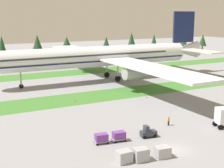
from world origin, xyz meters
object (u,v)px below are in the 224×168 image
(uld_container_0, at_px, (141,155))
(uld_container_1, at_px, (124,157))
(cargo_dolly_second, at_px, (101,138))
(taxiway_marker_0, at_px, (75,100))
(airliner, at_px, (106,56))
(cargo_dolly_lead, at_px, (119,135))
(ground_crew_marshaller, at_px, (169,120))
(taxiway_marker_1, at_px, (147,97))
(baggage_tug, at_px, (148,132))
(uld_container_2, at_px, (162,152))

(uld_container_0, xyz_separation_m, uld_container_1, (-2.26, 0.63, -0.06))
(cargo_dolly_second, xyz_separation_m, uld_container_1, (-0.28, -7.40, -0.09))
(uld_container_0, bearing_deg, taxiway_marker_0, 83.59)
(airliner, distance_m, cargo_dolly_lead, 50.53)
(airliner, relative_size, cargo_dolly_second, 35.81)
(uld_container_0, bearing_deg, ground_crew_marshaller, 38.61)
(ground_crew_marshaller, relative_size, taxiway_marker_1, 3.22)
(ground_crew_marshaller, distance_m, uld_container_0, 15.88)
(cargo_dolly_second, height_order, uld_container_0, uld_container_0)
(airliner, distance_m, taxiway_marker_0, 27.77)
(airliner, height_order, ground_crew_marshaller, airliner)
(baggage_tug, relative_size, cargo_dolly_lead, 1.15)
(cargo_dolly_lead, xyz_separation_m, cargo_dolly_second, (-2.87, 0.44, 0.00))
(taxiway_marker_1, bearing_deg, uld_container_1, -129.06)
(baggage_tug, relative_size, uld_container_1, 1.38)
(airliner, xyz_separation_m, cargo_dolly_lead, (-21.14, -45.43, -6.52))
(airliner, xyz_separation_m, baggage_tug, (-16.17, -46.19, -6.62))
(uld_container_0, relative_size, taxiway_marker_0, 3.43)
(baggage_tug, height_order, uld_container_0, baggage_tug)
(cargo_dolly_second, height_order, taxiway_marker_0, cargo_dolly_second)
(cargo_dolly_lead, distance_m, taxiway_marker_1, 28.24)
(baggage_tug, xyz_separation_m, uld_container_2, (-2.62, -7.34, -0.03))
(uld_container_1, bearing_deg, baggage_tug, 37.41)
(taxiway_marker_1, bearing_deg, airliner, 85.67)
(airliner, xyz_separation_m, ground_crew_marshaller, (-9.62, -43.11, -6.49))
(ground_crew_marshaller, relative_size, uld_container_2, 0.87)
(baggage_tug, xyz_separation_m, ground_crew_marshaller, (6.55, 3.08, 0.13))
(cargo_dolly_lead, height_order, taxiway_marker_1, cargo_dolly_lead)
(cargo_dolly_second, distance_m, ground_crew_marshaller, 14.51)
(uld_container_1, height_order, uld_container_2, uld_container_1)
(airliner, xyz_separation_m, uld_container_2, (-18.79, -53.53, -6.66))
(uld_container_2, bearing_deg, baggage_tug, 70.36)
(baggage_tug, relative_size, ground_crew_marshaller, 1.59)
(ground_crew_marshaller, xyz_separation_m, taxiway_marker_0, (-8.66, 23.46, -0.65))
(cargo_dolly_second, height_order, uld_container_2, uld_container_2)
(uld_container_0, xyz_separation_m, taxiway_marker_1, (20.15, 28.24, -0.61))
(cargo_dolly_lead, height_order, uld_container_1, uld_container_1)
(airliner, xyz_separation_m, taxiway_marker_1, (-1.87, -24.78, -7.17))
(baggage_tug, relative_size, uld_container_2, 1.38)
(cargo_dolly_second, relative_size, uld_container_0, 1.20)
(uld_container_1, bearing_deg, uld_container_0, -15.55)
(taxiway_marker_1, bearing_deg, uld_container_2, -120.48)
(cargo_dolly_second, xyz_separation_m, taxiway_marker_0, (5.72, 25.34, -0.63))
(uld_container_0, bearing_deg, uld_container_1, 164.45)
(cargo_dolly_second, distance_m, uld_container_2, 10.00)
(uld_container_1, height_order, taxiway_marker_0, uld_container_1)
(airliner, relative_size, ground_crew_marshaller, 49.42)
(ground_crew_marshaller, xyz_separation_m, uld_container_0, (-12.41, -9.91, -0.06))
(cargo_dolly_second, xyz_separation_m, taxiway_marker_1, (22.13, 20.21, -0.65))
(uld_container_2, bearing_deg, uld_container_1, 168.29)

